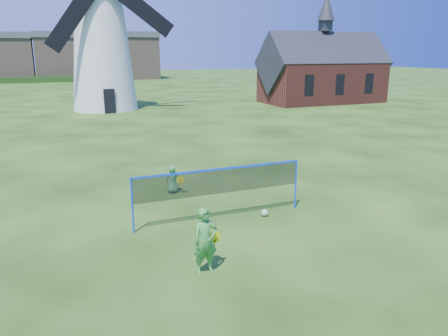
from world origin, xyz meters
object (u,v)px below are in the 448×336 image
at_px(badminton_net, 220,182).
at_px(player_girl, 205,241).
at_px(player_boy, 173,179).
at_px(windmill, 101,41).
at_px(chapel, 323,73).
at_px(play_ball, 264,213).

height_order(badminton_net, player_girl, badminton_net).
xyz_separation_m(player_girl, player_boy, (0.82, 5.62, -0.26)).
bearing_deg(player_boy, badminton_net, 115.10).
bearing_deg(windmill, badminton_net, -90.19).
relative_size(chapel, play_ball, 54.03).
distance_m(windmill, play_ball, 27.51).
xyz_separation_m(badminton_net, player_boy, (-0.61, 2.89, -0.65)).
distance_m(chapel, play_ball, 31.34).
relative_size(player_boy, play_ball, 4.46).
height_order(badminton_net, play_ball, badminton_net).
xyz_separation_m(windmill, play_ball, (1.22, -26.93, -5.48)).
bearing_deg(play_ball, player_girl, -137.89).
bearing_deg(chapel, badminton_net, -129.75).
bearing_deg(player_boy, play_ball, 134.48).
height_order(chapel, player_girl, chapel).
bearing_deg(player_girl, player_boy, 78.76).
distance_m(windmill, player_girl, 29.84).
distance_m(player_girl, player_boy, 5.69).
distance_m(badminton_net, play_ball, 1.68).
bearing_deg(chapel, play_ball, -127.60).
xyz_separation_m(badminton_net, player_girl, (-1.42, -2.73, -0.39)).
distance_m(player_boy, play_ball, 3.71).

